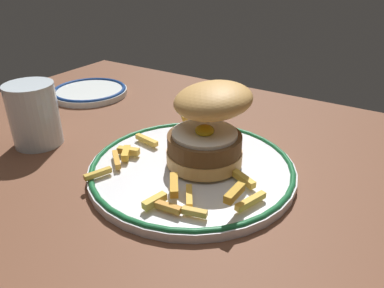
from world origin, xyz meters
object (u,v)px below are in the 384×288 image
dinner_plate (192,168)px  burger (209,124)px  side_plate (90,91)px  water_glass (35,119)px

dinner_plate → burger: 6.75cm
dinner_plate → side_plate: bearing=157.2°
water_glass → side_plate: bearing=115.9°
burger → water_glass: 28.48cm
burger → side_plate: (-37.29, 12.84, -6.21)cm
burger → side_plate: burger is taller
side_plate → dinner_plate: bearing=-22.8°
burger → side_plate: 39.92cm
side_plate → water_glass: bearing=-64.1°
water_glass → side_plate: water_glass is taller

